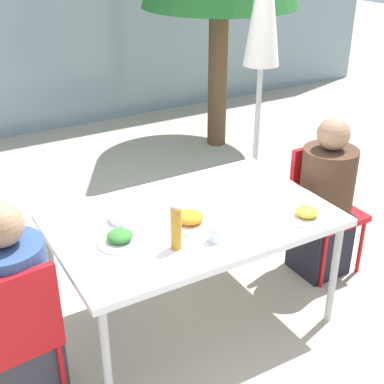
{
  "coord_description": "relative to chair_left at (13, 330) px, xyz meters",
  "views": [
    {
      "loc": [
        -1.31,
        -2.27,
        2.22
      ],
      "look_at": [
        0.0,
        0.0,
        0.88
      ],
      "focal_mm": 50.0,
      "sensor_mm": 36.0,
      "label": 1
    }
  ],
  "objects": [
    {
      "name": "ground_plane",
      "position": [
        1.07,
        0.19,
        -0.51
      ],
      "size": [
        24.0,
        24.0,
        0.0
      ],
      "primitive_type": "plane",
      "color": "#B2A893"
    },
    {
      "name": "dining_table",
      "position": [
        1.07,
        0.19,
        0.17
      ],
      "size": [
        1.56,
        1.0,
        0.73
      ],
      "color": "white",
      "rests_on": "ground"
    },
    {
      "name": "chair_left",
      "position": [
        0.0,
        0.0,
        0.0
      ],
      "size": [
        0.44,
        0.44,
        0.87
      ],
      "rotation": [
        0.0,
        0.0,
        0.1
      ],
      "color": "red",
      "rests_on": "ground"
    },
    {
      "name": "person_left",
      "position": [
        0.04,
        0.08,
        0.01
      ],
      "size": [
        0.35,
        0.35,
        1.13
      ],
      "rotation": [
        0.0,
        0.0,
        0.1
      ],
      "color": "#383842",
      "rests_on": "ground"
    },
    {
      "name": "chair_right",
      "position": [
        2.15,
        0.28,
        0.0
      ],
      "size": [
        0.4,
        0.4,
        0.87
      ],
      "rotation": [
        0.0,
        0.0,
        -3.13
      ],
      "color": "red",
      "rests_on": "ground"
    },
    {
      "name": "person_right",
      "position": [
        2.1,
        0.2,
        0.01
      ],
      "size": [
        0.35,
        0.35,
        1.13
      ],
      "rotation": [
        0.0,
        0.0,
        -3.13
      ],
      "color": "black",
      "rests_on": "ground"
    },
    {
      "name": "closed_umbrella",
      "position": [
        2.32,
        1.27,
        1.06
      ],
      "size": [
        0.36,
        0.36,
        2.23
      ],
      "color": "#333333",
      "rests_on": "ground"
    },
    {
      "name": "plate_0",
      "position": [
        1.01,
        0.12,
        0.24
      ],
      "size": [
        0.28,
        0.28,
        0.07
      ],
      "color": "white",
      "rests_on": "dining_table"
    },
    {
      "name": "plate_1",
      "position": [
        1.61,
        -0.15,
        0.24
      ],
      "size": [
        0.24,
        0.24,
        0.07
      ],
      "color": "white",
      "rests_on": "dining_table"
    },
    {
      "name": "plate_2",
      "position": [
        0.61,
        0.14,
        0.24
      ],
      "size": [
        0.25,
        0.25,
        0.07
      ],
      "color": "white",
      "rests_on": "dining_table"
    },
    {
      "name": "bottle",
      "position": [
        0.84,
        -0.05,
        0.33
      ],
      "size": [
        0.06,
        0.06,
        0.25
      ],
      "color": "#B7751E",
      "rests_on": "dining_table"
    },
    {
      "name": "drinking_cup",
      "position": [
        1.04,
        -0.1,
        0.26
      ],
      "size": [
        0.07,
        0.07,
        0.09
      ],
      "color": "silver",
      "rests_on": "dining_table"
    },
    {
      "name": "salad_bowl",
      "position": [
        0.73,
        0.34,
        0.24
      ],
      "size": [
        0.18,
        0.18,
        0.05
      ],
      "color": "white",
      "rests_on": "dining_table"
    }
  ]
}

